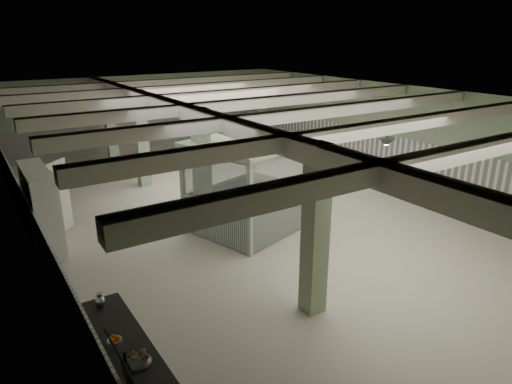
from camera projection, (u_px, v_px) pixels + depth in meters
floor at (256, 203)px, 15.69m from camera, size 20.00×20.00×0.00m
ceiling at (256, 97)px, 14.51m from camera, size 14.00×20.00×0.02m
wall_back at (148, 111)px, 23.01m from camera, size 14.00×0.02×3.60m
wall_left at (24, 190)px, 11.50m from camera, size 0.02×20.00×3.60m
wall_right at (399, 129)px, 18.71m from camera, size 0.02×20.00×3.60m
wainscot_left at (32, 228)px, 11.85m from camera, size 0.05×19.90×1.50m
wainscot_right at (396, 154)px, 19.04m from camera, size 0.05×19.90×1.50m
wainscot_back at (150, 132)px, 23.34m from camera, size 13.90×0.05×1.50m
girder at (184, 111)px, 13.29m from camera, size 0.45×19.90×0.40m
beam_a at (472, 151)px, 8.63m from camera, size 13.90×0.35×0.32m
beam_b at (373, 129)px, 10.61m from camera, size 13.90×0.35×0.32m
beam_c at (305, 114)px, 12.59m from camera, size 13.90×0.35×0.32m
beam_d at (256, 103)px, 14.57m from camera, size 13.90×0.35×0.32m
beam_e at (219, 95)px, 16.55m from camera, size 13.90×0.35×0.32m
beam_f at (189, 88)px, 18.52m from camera, size 13.90×0.35×0.32m
beam_g at (165, 83)px, 20.50m from camera, size 13.90×0.35×0.32m
column_a at (315, 231)px, 9.07m from camera, size 0.42×0.42×3.60m
column_b at (202, 171)px, 13.02m from camera, size 0.42×0.42×3.60m
column_c at (141, 139)px, 16.98m from camera, size 0.42×0.42×3.60m
column_d at (110, 122)px, 20.14m from camera, size 0.42×0.42×3.60m
hook_rail at (119, 356)px, 5.50m from camera, size 0.02×1.20×0.02m
pendant_front at (386, 142)px, 10.99m from camera, size 0.44×0.44×0.22m
pendant_mid at (260, 111)px, 15.34m from camera, size 0.44×0.44×0.22m
pendant_back at (195, 95)px, 19.30m from camera, size 0.44×0.44×0.22m
pitcher_near at (100, 300)px, 8.13m from camera, size 0.23×0.25×0.26m
veg_colander at (139, 359)px, 6.71m from camera, size 0.43×0.43×0.18m
orange_bowl at (115, 342)px, 7.15m from camera, size 0.24×0.24×0.08m
skillet_near at (127, 374)px, 5.52m from camera, size 0.04×0.33×0.33m
skillet_far at (126, 370)px, 5.58m from camera, size 0.04×0.27×0.27m
walkin_cooler at (42, 208)px, 12.15m from camera, size 1.10×2.43×2.23m
guard_booth at (251, 169)px, 13.24m from camera, size 3.97×3.63×2.67m
filing_cabinet at (306, 198)px, 14.40m from camera, size 0.56×0.66×1.22m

